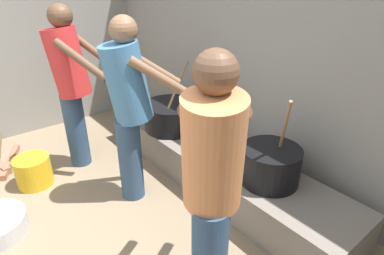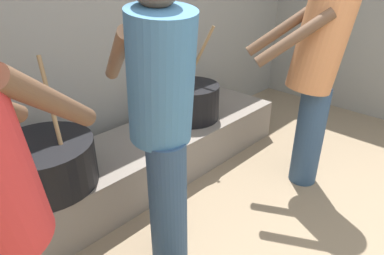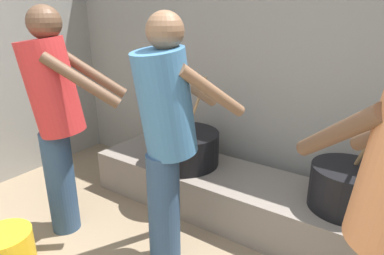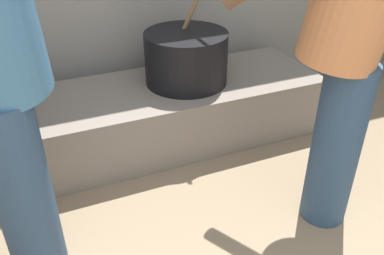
{
  "view_description": "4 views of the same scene",
  "coord_description": "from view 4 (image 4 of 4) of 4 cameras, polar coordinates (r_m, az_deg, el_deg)",
  "views": [
    {
      "loc": [
        1.7,
        0.2,
        1.81
      ],
      "look_at": [
        -0.01,
        1.58,
        0.74
      ],
      "focal_mm": 29.86,
      "sensor_mm": 36.0,
      "label": 1
    },
    {
      "loc": [
        -1.36,
        0.2,
        1.52
      ],
      "look_at": [
        -0.1,
        1.41,
        0.65
      ],
      "focal_mm": 31.33,
      "sensor_mm": 36.0,
      "label": 2
    },
    {
      "loc": [
        0.72,
        -0.13,
        1.55
      ],
      "look_at": [
        -0.47,
        1.61,
        0.81
      ],
      "focal_mm": 31.37,
      "sensor_mm": 36.0,
      "label": 3
    },
    {
      "loc": [
        -0.33,
        0.0,
        1.33
      ],
      "look_at": [
        0.13,
        1.09,
        0.61
      ],
      "focal_mm": 38.35,
      "sensor_mm": 36.0,
      "label": 4
    }
  ],
  "objects": [
    {
      "name": "cooking_pot_secondary",
      "position": [
        2.28,
        -0.78,
        9.68
      ],
      "size": [
        0.46,
        0.46,
        0.74
      ],
      "color": "black",
      "rests_on": "hearth_ledge"
    },
    {
      "name": "hearth_ledge",
      "position": [
        2.27,
        -15.25,
        -0.42
      ],
      "size": [
        2.76,
        0.6,
        0.34
      ],
      "primitive_type": "cube",
      "color": "slate",
      "rests_on": "ground_plane"
    },
    {
      "name": "cook_in_orange_shirt",
      "position": [
        1.6,
        21.43,
        12.82
      ],
      "size": [
        0.69,
        0.68,
        1.54
      ],
      "color": "navy",
      "rests_on": "ground_plane"
    }
  ]
}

